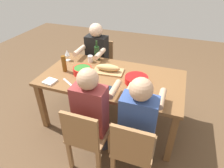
{
  "coord_description": "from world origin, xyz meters",
  "views": [
    {
      "loc": [
        0.72,
        -2.02,
        2.03
      ],
      "look_at": [
        0.0,
        0.0,
        0.63
      ],
      "focal_mm": 31.18,
      "sensor_mm": 36.0,
      "label": 1
    }
  ],
  "objects_px": {
    "chair_near_right": "(133,150)",
    "diner_far_left": "(96,55)",
    "diner_near_center": "(92,109)",
    "chair_far_left": "(101,62)",
    "chair_near_center": "(86,136)",
    "napkin_stack": "(50,82)",
    "diner_near_right": "(139,120)",
    "beer_bottle": "(64,64)",
    "bread_loaf": "(108,68)",
    "serving_bowl_fruit": "(136,79)",
    "cup_far_left": "(90,59)",
    "dining_table": "(112,82)",
    "cutting_board": "(108,71)",
    "serving_bowl_greens": "(82,70)",
    "wine_bottle": "(97,53)",
    "wine_glass": "(67,53)"
  },
  "relations": [
    {
      "from": "chair_near_right",
      "to": "diner_far_left",
      "type": "bearing_deg",
      "value": 124.77
    },
    {
      "from": "diner_near_center",
      "to": "chair_far_left",
      "type": "height_order",
      "value": "diner_near_center"
    },
    {
      "from": "chair_near_center",
      "to": "napkin_stack",
      "type": "xyz_separation_m",
      "value": [
        -0.67,
        0.43,
        0.27
      ]
    },
    {
      "from": "diner_near_right",
      "to": "chair_far_left",
      "type": "distance_m",
      "value": 1.76
    },
    {
      "from": "chair_far_left",
      "to": "beer_bottle",
      "type": "xyz_separation_m",
      "value": [
        -0.15,
        -0.88,
        0.37
      ]
    },
    {
      "from": "chair_near_right",
      "to": "bread_loaf",
      "type": "relative_size",
      "value": 2.66
    },
    {
      "from": "chair_near_right",
      "to": "serving_bowl_fruit",
      "type": "relative_size",
      "value": 3.01
    },
    {
      "from": "beer_bottle",
      "to": "cup_far_left",
      "type": "relative_size",
      "value": 2.31
    },
    {
      "from": "dining_table",
      "to": "cutting_board",
      "type": "distance_m",
      "value": 0.16
    },
    {
      "from": "dining_table",
      "to": "chair_far_left",
      "type": "bearing_deg",
      "value": 121.61
    },
    {
      "from": "serving_bowl_greens",
      "to": "cup_far_left",
      "type": "height_order",
      "value": "cup_far_left"
    },
    {
      "from": "bread_loaf",
      "to": "beer_bottle",
      "type": "xyz_separation_m",
      "value": [
        -0.56,
        -0.17,
        0.04
      ]
    },
    {
      "from": "diner_far_left",
      "to": "bread_loaf",
      "type": "height_order",
      "value": "diner_far_left"
    },
    {
      "from": "dining_table",
      "to": "diner_near_center",
      "type": "bearing_deg",
      "value": -90.0
    },
    {
      "from": "chair_near_right",
      "to": "diner_far_left",
      "type": "distance_m",
      "value": 1.76
    },
    {
      "from": "dining_table",
      "to": "chair_far_left",
      "type": "relative_size",
      "value": 2.13
    },
    {
      "from": "cutting_board",
      "to": "bread_loaf",
      "type": "height_order",
      "value": "bread_loaf"
    },
    {
      "from": "beer_bottle",
      "to": "cup_far_left",
      "type": "height_order",
      "value": "beer_bottle"
    },
    {
      "from": "dining_table",
      "to": "chair_near_right",
      "type": "height_order",
      "value": "chair_near_right"
    },
    {
      "from": "diner_far_left",
      "to": "beer_bottle",
      "type": "relative_size",
      "value": 5.45
    },
    {
      "from": "chair_near_center",
      "to": "wine_bottle",
      "type": "height_order",
      "value": "wine_bottle"
    },
    {
      "from": "chair_far_left",
      "to": "wine_glass",
      "type": "bearing_deg",
      "value": -115.79
    },
    {
      "from": "bread_loaf",
      "to": "beer_bottle",
      "type": "height_order",
      "value": "beer_bottle"
    },
    {
      "from": "dining_table",
      "to": "chair_far_left",
      "type": "xyz_separation_m",
      "value": [
        -0.5,
        0.81,
        -0.18
      ]
    },
    {
      "from": "dining_table",
      "to": "napkin_stack",
      "type": "relative_size",
      "value": 12.93
    },
    {
      "from": "dining_table",
      "to": "wine_bottle",
      "type": "bearing_deg",
      "value": 133.04
    },
    {
      "from": "diner_near_center",
      "to": "wine_glass",
      "type": "distance_m",
      "value": 1.17
    },
    {
      "from": "chair_near_right",
      "to": "napkin_stack",
      "type": "bearing_deg",
      "value": 159.96
    },
    {
      "from": "bread_loaf",
      "to": "napkin_stack",
      "type": "relative_size",
      "value": 2.29
    },
    {
      "from": "bread_loaf",
      "to": "wine_bottle",
      "type": "relative_size",
      "value": 1.1
    },
    {
      "from": "diner_near_right",
      "to": "wine_glass",
      "type": "relative_size",
      "value": 7.23
    },
    {
      "from": "chair_far_left",
      "to": "cup_far_left",
      "type": "relative_size",
      "value": 8.94
    },
    {
      "from": "chair_far_left",
      "to": "cutting_board",
      "type": "bearing_deg",
      "value": -60.01
    },
    {
      "from": "beer_bottle",
      "to": "chair_near_right",
      "type": "bearing_deg",
      "value": -32.85
    },
    {
      "from": "chair_near_center",
      "to": "cutting_board",
      "type": "height_order",
      "value": "chair_near_center"
    },
    {
      "from": "chair_near_right",
      "to": "wine_glass",
      "type": "xyz_separation_m",
      "value": [
        -1.27,
        1.04,
        0.37
      ]
    },
    {
      "from": "diner_near_right",
      "to": "cutting_board",
      "type": "xyz_separation_m",
      "value": [
        -0.59,
        0.73,
        0.05
      ]
    },
    {
      "from": "chair_far_left",
      "to": "bread_loaf",
      "type": "relative_size",
      "value": 2.66
    },
    {
      "from": "cup_far_left",
      "to": "wine_glass",
      "type": "bearing_deg",
      "value": -167.93
    },
    {
      "from": "diner_far_left",
      "to": "diner_near_right",
      "type": "bearing_deg",
      "value": -51.47
    },
    {
      "from": "chair_far_left",
      "to": "diner_near_center",
      "type": "bearing_deg",
      "value": -70.86
    },
    {
      "from": "chair_near_right",
      "to": "wine_glass",
      "type": "distance_m",
      "value": 1.69
    },
    {
      "from": "bread_loaf",
      "to": "cup_far_left",
      "type": "height_order",
      "value": "bread_loaf"
    },
    {
      "from": "chair_far_left",
      "to": "bread_loaf",
      "type": "xyz_separation_m",
      "value": [
        0.41,
        -0.71,
        0.32
      ]
    },
    {
      "from": "chair_near_center",
      "to": "beer_bottle",
      "type": "relative_size",
      "value": 3.86
    },
    {
      "from": "chair_near_right",
      "to": "serving_bowl_greens",
      "type": "xyz_separation_m",
      "value": [
        -0.89,
        0.76,
        0.31
      ]
    },
    {
      "from": "chair_near_center",
      "to": "chair_far_left",
      "type": "distance_m",
      "value": 1.69
    },
    {
      "from": "bread_loaf",
      "to": "beer_bottle",
      "type": "relative_size",
      "value": 1.45
    },
    {
      "from": "dining_table",
      "to": "diner_far_left",
      "type": "bearing_deg",
      "value": 128.53
    },
    {
      "from": "beer_bottle",
      "to": "cutting_board",
      "type": "bearing_deg",
      "value": 17.11
    }
  ]
}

